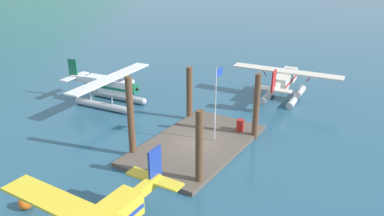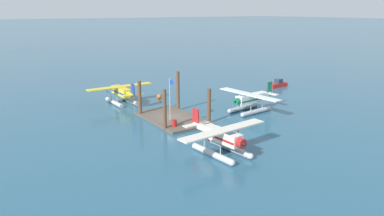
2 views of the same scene
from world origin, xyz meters
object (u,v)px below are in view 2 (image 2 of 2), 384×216
flagpole (170,94)px  boat_red_open_north (278,84)px  mooring_buoy (159,97)px  seaplane_yellow_port_aft (121,93)px  seaplane_white_bow_right (250,101)px  seaplane_cream_stbd_aft (222,139)px  fuel_drum (174,123)px

flagpole → boat_red_open_north: bearing=107.0°
flagpole → mooring_buoy: 13.66m
flagpole → seaplane_yellow_port_aft: size_ratio=0.53×
mooring_buoy → seaplane_yellow_port_aft: size_ratio=0.08×
flagpole → boat_red_open_north: flagpole is taller
mooring_buoy → seaplane_white_bow_right: seaplane_white_bow_right is taller
seaplane_white_bow_right → flagpole: bearing=-97.8°
seaplane_cream_stbd_aft → seaplane_yellow_port_aft: size_ratio=1.01×
mooring_buoy → boat_red_open_north: 23.73m
flagpole → seaplane_yellow_port_aft: bearing=-174.0°
seaplane_white_bow_right → seaplane_cream_stbd_aft: bearing=-51.6°
seaplane_cream_stbd_aft → boat_red_open_north: bearing=125.1°
mooring_buoy → seaplane_white_bow_right: size_ratio=0.07×
fuel_drum → seaplane_cream_stbd_aft: seaplane_cream_stbd_aft is taller
flagpole → boat_red_open_north: size_ratio=1.13×
seaplane_cream_stbd_aft → fuel_drum: bearing=179.5°
flagpole → seaplane_white_bow_right: flagpole is taller
seaplane_cream_stbd_aft → mooring_buoy: bearing=166.5°
mooring_buoy → seaplane_yellow_port_aft: seaplane_yellow_port_aft is taller
mooring_buoy → boat_red_open_north: (3.66, 23.44, 0.10)m
flagpole → seaplane_yellow_port_aft: 13.17m
fuel_drum → seaplane_yellow_port_aft: (-15.29, -0.53, 0.84)m
fuel_drum → seaplane_white_bow_right: size_ratio=0.08×
seaplane_yellow_port_aft → seaplane_white_bow_right: bearing=42.6°
seaplane_cream_stbd_aft → boat_red_open_north: size_ratio=2.14×
boat_red_open_north → flagpole: bearing=-73.0°
mooring_buoy → seaplane_yellow_port_aft: bearing=-95.6°
fuel_drum → seaplane_yellow_port_aft: size_ratio=0.08×
fuel_drum → boat_red_open_north: bearing=110.7°
seaplane_cream_stbd_aft → boat_red_open_north: seaplane_cream_stbd_aft is taller
fuel_drum → boat_red_open_north: boat_red_open_north is taller
flagpole → mooring_buoy: size_ratio=7.04×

